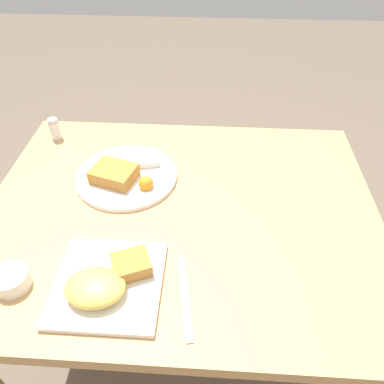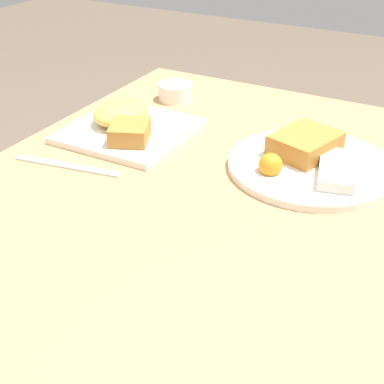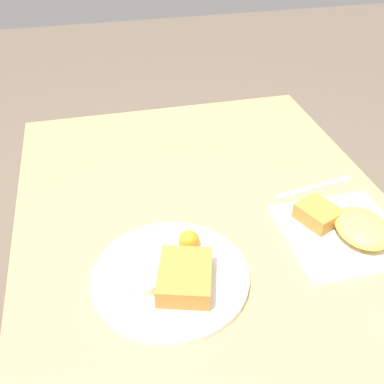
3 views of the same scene
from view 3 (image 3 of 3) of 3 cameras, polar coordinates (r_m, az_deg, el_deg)
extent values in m
plane|color=brown|center=(1.59, 1.50, -22.87)|extent=(8.00, 8.00, 0.00)
cube|color=tan|center=(1.05, 2.10, -3.48)|extent=(1.10, 0.87, 0.04)
cylinder|color=#9F7649|center=(1.73, 9.59, -0.26)|extent=(0.05, 0.05, 0.68)
cylinder|color=#9F7649|center=(1.63, -15.65, -3.97)|extent=(0.05, 0.05, 0.68)
cube|color=white|center=(1.02, 18.52, -5.15)|extent=(0.24, 0.24, 0.01)
ellipsoid|color=#E5BC51|center=(1.01, 20.82, -4.27)|extent=(0.13, 0.11, 0.04)
cube|color=#B77A33|center=(1.02, 15.73, -2.71)|extent=(0.11, 0.10, 0.04)
cylinder|color=white|center=(0.89, -2.79, -10.68)|extent=(0.31, 0.31, 0.01)
cube|color=#B77A33|center=(0.85, -0.89, -10.69)|extent=(0.15, 0.13, 0.04)
cube|color=silver|center=(0.89, -6.57, -9.41)|extent=(0.15, 0.09, 0.02)
sphere|color=orange|center=(0.93, -0.39, -6.20)|extent=(0.04, 0.04, 0.04)
cube|color=silver|center=(1.15, 15.22, 0.56)|extent=(0.05, 0.22, 0.00)
camera|label=1|loc=(1.28, 43.24, 32.41)|focal=35.00mm
camera|label=2|loc=(1.48, -20.76, 27.92)|focal=50.00mm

